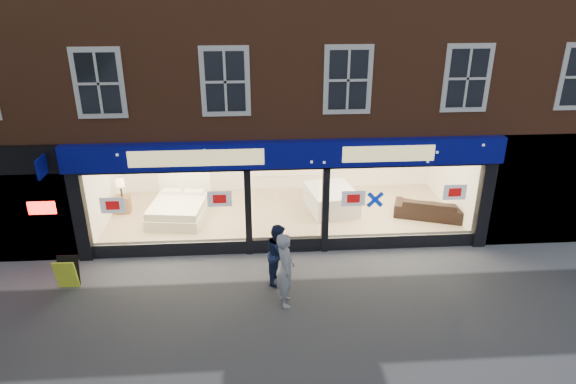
{
  "coord_description": "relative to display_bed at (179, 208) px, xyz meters",
  "views": [
    {
      "loc": [
        -0.84,
        -9.53,
        7.27
      ],
      "look_at": [
        -0.01,
        2.5,
        2.06
      ],
      "focal_mm": 32.0,
      "sensor_mm": 36.0,
      "label": 1
    }
  ],
  "objects": [
    {
      "name": "ground",
      "position": [
        3.25,
        -5.26,
        -0.42
      ],
      "size": [
        120.0,
        120.0,
        0.0
      ],
      "primitive_type": "plane",
      "color": "gray",
      "rests_on": "ground"
    },
    {
      "name": "showroom_floor",
      "position": [
        3.25,
        -0.01,
        -0.37
      ],
      "size": [
        11.0,
        4.5,
        0.1
      ],
      "primitive_type": "cube",
      "color": "tan",
      "rests_on": "ground"
    },
    {
      "name": "display_bed",
      "position": [
        0.0,
        0.0,
        0.0
      ],
      "size": [
        1.93,
        2.24,
        1.15
      ],
      "rotation": [
        0.0,
        0.0,
        -0.13
      ],
      "color": "white",
      "rests_on": "showroom_floor"
    },
    {
      "name": "bedside_table",
      "position": [
        -1.85,
        0.5,
        -0.05
      ],
      "size": [
        0.48,
        0.48,
        0.55
      ],
      "primitive_type": "cube",
      "rotation": [
        0.0,
        0.0,
        0.08
      ],
      "color": "brown",
      "rests_on": "showroom_floor"
    },
    {
      "name": "mattress_stack",
      "position": [
        4.85,
        0.25,
        0.03
      ],
      "size": [
        1.7,
        2.01,
        0.71
      ],
      "rotation": [
        0.0,
        0.0,
        0.18
      ],
      "color": "silver",
      "rests_on": "showroom_floor"
    },
    {
      "name": "sofa",
      "position": [
        7.84,
        -0.52,
        -0.01
      ],
      "size": [
        2.27,
        1.5,
        0.62
      ],
      "primitive_type": "imported",
      "rotation": [
        0.0,
        0.0,
        2.8
      ],
      "color": "black",
      "rests_on": "showroom_floor"
    },
    {
      "name": "a_board",
      "position": [
        -2.29,
        -3.61,
        -0.02
      ],
      "size": [
        0.54,
        0.36,
        0.82
      ],
      "primitive_type": "cube",
      "rotation": [
        0.0,
        0.0,
        -0.03
      ],
      "color": "#DEF22A",
      "rests_on": "ground"
    },
    {
      "name": "pedestrian_grey",
      "position": [
        3.04,
        -4.66,
        0.5
      ],
      "size": [
        0.48,
        0.7,
        1.85
      ],
      "primitive_type": "imported",
      "rotation": [
        0.0,
        0.0,
        1.62
      ],
      "color": "#96999D",
      "rests_on": "ground"
    },
    {
      "name": "pedestrian_blue",
      "position": [
        2.94,
        -3.7,
        0.37
      ],
      "size": [
        0.74,
        0.87,
        1.59
      ],
      "primitive_type": "imported",
      "rotation": [
        0.0,
        0.0,
        1.38
      ],
      "color": "#172342",
      "rests_on": "ground"
    }
  ]
}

